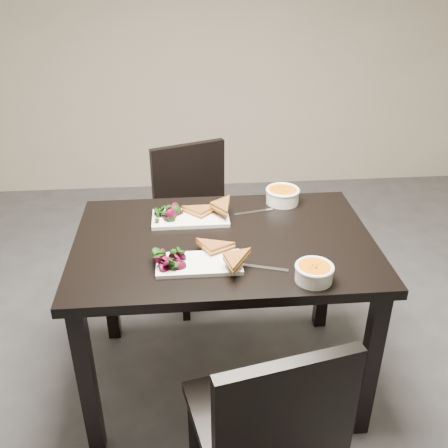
# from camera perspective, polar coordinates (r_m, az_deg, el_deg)

# --- Properties ---
(ground) EXTENTS (5.00, 5.00, 0.00)m
(ground) POSITION_cam_1_polar(r_m,az_deg,el_deg) (2.31, -5.16, -22.16)
(ground) COLOR #47474C
(ground) RESTS_ON ground
(table) EXTENTS (1.20, 0.80, 0.75)m
(table) POSITION_cam_1_polar(r_m,az_deg,el_deg) (2.09, -0.00, -4.06)
(table) COLOR black
(table) RESTS_ON ground
(chair_near) EXTENTS (0.50, 0.50, 0.85)m
(chair_near) POSITION_cam_1_polar(r_m,az_deg,el_deg) (1.69, 5.05, -21.60)
(chair_near) COLOR black
(chair_near) RESTS_ON ground
(chair_far) EXTENTS (0.54, 0.54, 0.85)m
(chair_far) POSITION_cam_1_polar(r_m,az_deg,el_deg) (2.82, -3.03, 1.19)
(chair_far) COLOR black
(chair_far) RESTS_ON ground
(plate_near) EXTENTS (0.31, 0.16, 0.02)m
(plate_near) POSITION_cam_1_polar(r_m,az_deg,el_deg) (1.88, -2.81, -4.47)
(plate_near) COLOR white
(plate_near) RESTS_ON table
(sandwich_near) EXTENTS (0.19, 0.18, 0.05)m
(sandwich_near) POSITION_cam_1_polar(r_m,az_deg,el_deg) (1.87, -0.87, -3.27)
(sandwich_near) COLOR #A45522
(sandwich_near) RESTS_ON plate_near
(salad_near) EXTENTS (0.10, 0.09, 0.04)m
(salad_near) POSITION_cam_1_polar(r_m,az_deg,el_deg) (1.86, -5.92, -3.83)
(salad_near) COLOR black
(salad_near) RESTS_ON plate_near
(soup_bowl_near) EXTENTS (0.14, 0.14, 0.06)m
(soup_bowl_near) POSITION_cam_1_polar(r_m,az_deg,el_deg) (1.81, 10.07, -5.31)
(soup_bowl_near) COLOR white
(soup_bowl_near) RESTS_ON table
(cutlery_near) EXTENTS (0.18, 0.07, 0.00)m
(cutlery_near) POSITION_cam_1_polar(r_m,az_deg,el_deg) (1.87, 4.51, -4.89)
(cutlery_near) COLOR silver
(cutlery_near) RESTS_ON table
(plate_far) EXTENTS (0.33, 0.16, 0.02)m
(plate_far) POSITION_cam_1_polar(r_m,az_deg,el_deg) (2.19, -3.77, 0.65)
(plate_far) COLOR white
(plate_far) RESTS_ON table
(sandwich_far) EXTENTS (0.20, 0.20, 0.05)m
(sandwich_far) POSITION_cam_1_polar(r_m,az_deg,el_deg) (2.16, -2.06, 1.35)
(sandwich_far) COLOR #A45522
(sandwich_far) RESTS_ON plate_far
(salad_far) EXTENTS (0.10, 0.09, 0.04)m
(salad_far) POSITION_cam_1_polar(r_m,az_deg,el_deg) (2.17, -6.43, 1.25)
(salad_far) COLOR black
(salad_far) RESTS_ON plate_far
(soup_bowl_far) EXTENTS (0.16, 0.16, 0.07)m
(soup_bowl_far) POSITION_cam_1_polar(r_m,az_deg,el_deg) (2.33, 6.58, 3.28)
(soup_bowl_far) COLOR white
(soup_bowl_far) RESTS_ON table
(cutlery_far) EXTENTS (0.18, 0.05, 0.00)m
(cutlery_far) POSITION_cam_1_polar(r_m,az_deg,el_deg) (2.25, 3.35, 1.36)
(cutlery_far) COLOR silver
(cutlery_far) RESTS_ON table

